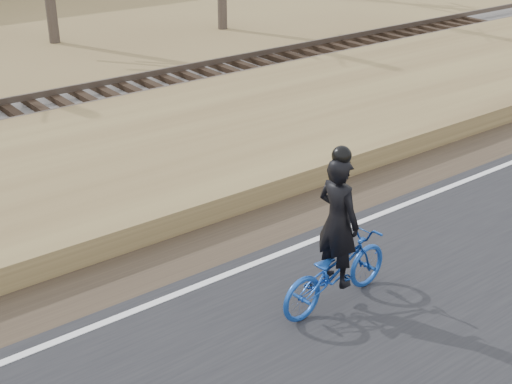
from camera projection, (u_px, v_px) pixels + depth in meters
ground at (221, 289)px, 10.44m from camera, size 120.00×120.00×0.00m
road at (339, 377)px, 8.63m from camera, size 120.00×6.00×0.06m
edge_line at (213, 280)px, 10.56m from camera, size 120.00×0.12×0.01m
shoulder at (178, 255)px, 11.30m from camera, size 120.00×1.60×0.04m
embankment at (93, 182)px, 13.37m from camera, size 120.00×5.00×0.44m
ballast at (19, 128)px, 16.10m from camera, size 120.00×3.00×0.45m
railroad at (17, 115)px, 15.97m from camera, size 120.00×2.40×0.29m
cyclist at (336, 256)px, 9.73m from camera, size 2.02×0.82×2.35m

